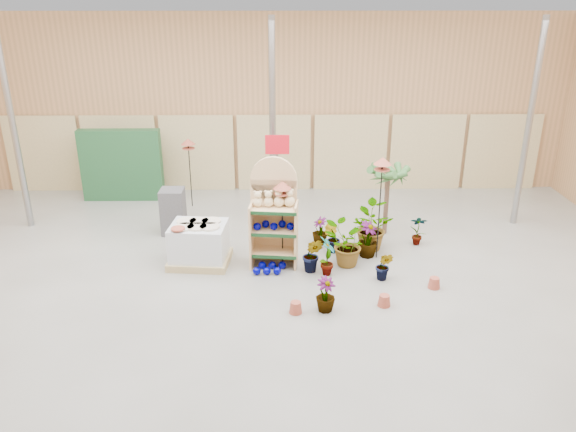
# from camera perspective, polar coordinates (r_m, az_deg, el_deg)

# --- Properties ---
(room) EXTENTS (15.20, 12.10, 4.70)m
(room) POSITION_cam_1_polar(r_m,az_deg,el_deg) (9.62, -1.74, 5.39)
(room) COLOR slate
(room) RESTS_ON ground
(display_shelf) EXTENTS (0.94, 0.65, 2.11)m
(display_shelf) POSITION_cam_1_polar(r_m,az_deg,el_deg) (10.66, -1.44, -0.02)
(display_shelf) COLOR tan
(display_shelf) RESTS_ON ground
(teddy_bears) EXTENTS (0.78, 0.21, 0.33)m
(teddy_bears) POSITION_cam_1_polar(r_m,az_deg,el_deg) (10.44, -1.32, 1.67)
(teddy_bears) COLOR beige
(teddy_bears) RESTS_ON display_shelf
(gazing_balls_shelf) EXTENTS (0.78, 0.27, 0.15)m
(gazing_balls_shelf) POSITION_cam_1_polar(r_m,az_deg,el_deg) (10.59, -1.44, -0.96)
(gazing_balls_shelf) COLOR #000081
(gazing_balls_shelf) RESTS_ON display_shelf
(gazing_balls_floor) EXTENTS (0.63, 0.39, 0.15)m
(gazing_balls_floor) POSITION_cam_1_polar(r_m,az_deg,el_deg) (10.65, -1.89, -5.31)
(gazing_balls_floor) COLOR #000081
(gazing_balls_floor) RESTS_ON ground
(pallet_stack) EXTENTS (1.22, 1.05, 0.84)m
(pallet_stack) POSITION_cam_1_polar(r_m,az_deg,el_deg) (10.97, -9.01, -2.81)
(pallet_stack) COLOR tan
(pallet_stack) RESTS_ON ground
(charcoal_planters) EXTENTS (0.50, 0.50, 1.00)m
(charcoal_planters) POSITION_cam_1_polar(r_m,az_deg,el_deg) (12.41, -11.58, 0.46)
(charcoal_planters) COLOR #373639
(charcoal_planters) RESTS_ON ground
(trellis_stock) EXTENTS (2.00, 0.30, 1.80)m
(trellis_stock) POSITION_cam_1_polar(r_m,az_deg,el_deg) (14.64, -16.54, 4.97)
(trellis_stock) COLOR #1C4A28
(trellis_stock) RESTS_ON ground
(offer_sign) EXTENTS (0.50, 0.08, 2.20)m
(offer_sign) POSITION_cam_1_polar(r_m,az_deg,el_deg) (11.78, -1.08, 5.26)
(offer_sign) COLOR gray
(offer_sign) RESTS_ON ground
(bird_table_front) EXTENTS (0.34, 0.34, 1.68)m
(bird_table_front) POSITION_cam_1_polar(r_m,az_deg,el_deg) (10.41, -0.58, 2.88)
(bird_table_front) COLOR black
(bird_table_front) RESTS_ON ground
(bird_table_right) EXTENTS (0.34, 0.34, 2.07)m
(bird_table_right) POSITION_cam_1_polar(r_m,az_deg,el_deg) (10.67, 9.57, 5.16)
(bird_table_right) COLOR black
(bird_table_right) RESTS_ON ground
(bird_table_back) EXTENTS (0.34, 0.34, 1.70)m
(bird_table_back) POSITION_cam_1_polar(r_m,az_deg,el_deg) (13.59, -10.11, 7.24)
(bird_table_back) COLOR black
(bird_table_back) RESTS_ON ground
(palm) EXTENTS (0.70, 0.70, 1.64)m
(palm) POSITION_cam_1_polar(r_m,az_deg,el_deg) (12.03, 10.17, 4.36)
(palm) COLOR brown
(palm) RESTS_ON ground
(potted_plant_0) EXTENTS (0.33, 0.45, 0.78)m
(potted_plant_0) POSITION_cam_1_polar(r_m,az_deg,el_deg) (10.42, 4.02, -4.09)
(potted_plant_0) COLOR #34642E
(potted_plant_0) RESTS_ON ground
(potted_plant_1) EXTENTS (0.47, 0.42, 0.70)m
(potted_plant_1) POSITION_cam_1_polar(r_m,az_deg,el_deg) (10.54, 2.51, -3.97)
(potted_plant_1) COLOR #34642E
(potted_plant_1) RESTS_ON ground
(potted_plant_2) EXTENTS (0.93, 0.86, 0.88)m
(potted_plant_2) POSITION_cam_1_polar(r_m,az_deg,el_deg) (10.78, 5.92, -2.93)
(potted_plant_2) COLOR #34642E
(potted_plant_2) RESTS_ON ground
(potted_plant_3) EXTENTS (0.57, 0.57, 0.73)m
(potted_plant_3) POSITION_cam_1_polar(r_m,az_deg,el_deg) (11.25, 8.11, -2.37)
(potted_plant_3) COLOR #34642E
(potted_plant_3) RESTS_ON ground
(potted_plant_4) EXTENTS (0.39, 0.30, 0.66)m
(potted_plant_4) POSITION_cam_1_polar(r_m,az_deg,el_deg) (11.96, 13.08, -1.40)
(potted_plant_4) COLOR #34642E
(potted_plant_4) RESTS_ON ground
(potted_plant_5) EXTENTS (0.42, 0.39, 0.60)m
(potted_plant_5) POSITION_cam_1_polar(r_m,az_deg,el_deg) (11.38, 4.50, -2.24)
(potted_plant_5) COLOR #34642E
(potted_plant_5) RESTS_ON ground
(potted_plant_6) EXTENTS (1.09, 1.14, 0.97)m
(potted_plant_6) POSITION_cam_1_polar(r_m,az_deg,el_deg) (11.52, 8.22, -1.10)
(potted_plant_6) COLOR #34642E
(potted_plant_6) RESTS_ON ground
(potted_plant_7) EXTENTS (0.45, 0.45, 0.59)m
(potted_plant_7) POSITION_cam_1_polar(r_m,az_deg,el_deg) (9.35, 3.82, -7.99)
(potted_plant_7) COLOR #34642E
(potted_plant_7) RESTS_ON ground
(potted_plant_9) EXTENTS (0.39, 0.36, 0.57)m
(potted_plant_9) POSITION_cam_1_polar(r_m,az_deg,el_deg) (10.42, 9.74, -5.02)
(potted_plant_9) COLOR #34642E
(potted_plant_9) RESTS_ON ground
(potted_plant_11) EXTENTS (0.45, 0.45, 0.59)m
(potted_plant_11) POSITION_cam_1_polar(r_m,az_deg,el_deg) (11.71, 3.25, -1.51)
(potted_plant_11) COLOR #34642E
(potted_plant_11) RESTS_ON ground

